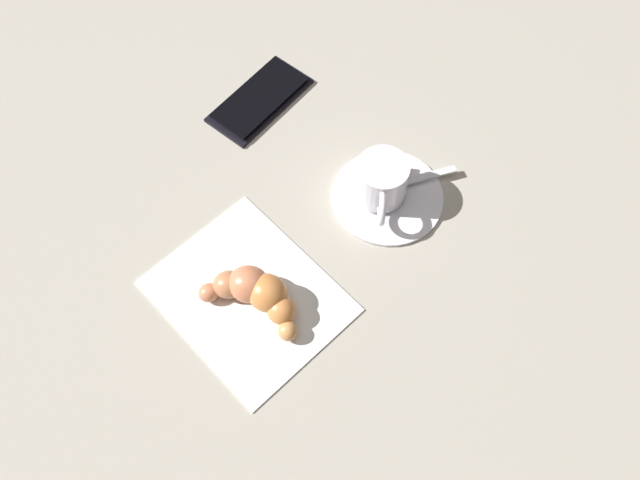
{
  "coord_description": "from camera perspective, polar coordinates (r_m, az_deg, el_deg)",
  "views": [
    {
      "loc": [
        -0.18,
        -0.31,
        0.67
      ],
      "look_at": [
        -0.01,
        -0.01,
        0.01
      ],
      "focal_mm": 36.64,
      "sensor_mm": 36.0,
      "label": 1
    }
  ],
  "objects": [
    {
      "name": "ground_plane",
      "position": [
        0.76,
        0.27,
        0.91
      ],
      "size": [
        1.8,
        1.8,
        0.0
      ],
      "primitive_type": "plane",
      "color": "#A9A395"
    },
    {
      "name": "teaspoon",
      "position": [
        0.78,
        6.01,
        4.59
      ],
      "size": [
        0.13,
        0.04,
        0.01
      ],
      "color": "silver",
      "rests_on": "saucer"
    },
    {
      "name": "sugar_packet",
      "position": [
        0.79,
        5.73,
        6.15
      ],
      "size": [
        0.06,
        0.05,
        0.01
      ],
      "primitive_type": "cube",
      "rotation": [
        0.0,
        0.0,
        8.77
      ],
      "color": "beige",
      "rests_on": "saucer"
    },
    {
      "name": "espresso_cup",
      "position": [
        0.75,
        5.4,
        5.15
      ],
      "size": [
        0.06,
        0.08,
        0.05
      ],
      "color": "silver",
      "rests_on": "saucer"
    },
    {
      "name": "napkin",
      "position": [
        0.72,
        -6.29,
        -4.86
      ],
      "size": [
        0.21,
        0.23,
        0.0
      ],
      "primitive_type": "cube",
      "rotation": [
        0.0,
        0.0,
        0.25
      ],
      "color": "white",
      "rests_on": "ground"
    },
    {
      "name": "cell_phone",
      "position": [
        0.86,
        -5.29,
        12.17
      ],
      "size": [
        0.15,
        0.11,
        0.01
      ],
      "color": "black",
      "rests_on": "ground"
    },
    {
      "name": "saucer",
      "position": [
        0.78,
        5.82,
        4.02
      ],
      "size": [
        0.13,
        0.13,
        0.01
      ],
      "primitive_type": "cylinder",
      "color": "silver",
      "rests_on": "ground"
    },
    {
      "name": "croissant",
      "position": [
        0.7,
        -5.58,
        -4.61
      ],
      "size": [
        0.09,
        0.11,
        0.04
      ],
      "color": "tan",
      "rests_on": "napkin"
    }
  ]
}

